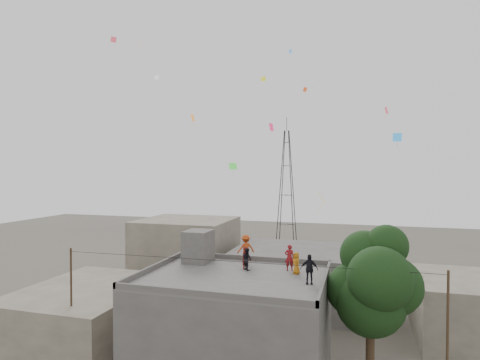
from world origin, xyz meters
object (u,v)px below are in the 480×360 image
object	(u,v)px
stair_head_box	(198,246)
person_dark_adult	(309,269)
tree	(374,284)
transmission_tower	(287,189)
person_red_adult	(289,258)

from	to	relation	value
stair_head_box	person_dark_adult	bearing A→B (deg)	-22.12
tree	transmission_tower	size ratio (longest dim) A/B	0.45
stair_head_box	tree	distance (m)	10.80
transmission_tower	tree	bearing A→B (deg)	-73.91
transmission_tower	person_dark_adult	xyz separation A→B (m)	(8.16, -40.39, -2.20)
tree	person_dark_adult	bearing A→B (deg)	-162.83
stair_head_box	transmission_tower	distance (m)	37.46
person_red_adult	transmission_tower	bearing A→B (deg)	-89.67
stair_head_box	person_red_adult	distance (m)	5.98
person_red_adult	tree	bearing A→B (deg)	152.86
transmission_tower	person_dark_adult	size ratio (longest dim) A/B	13.10
person_dark_adult	transmission_tower	bearing A→B (deg)	96.24
stair_head_box	transmission_tower	xyz separation A→B (m)	(-0.80, 37.40, 1.97)
transmission_tower	person_red_adult	distance (m)	38.61
stair_head_box	person_dark_adult	distance (m)	7.95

